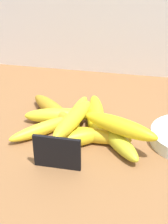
{
  "coord_description": "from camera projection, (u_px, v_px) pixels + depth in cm",
  "views": [
    {
      "loc": [
        22.81,
        -75.34,
        53.39
      ],
      "look_at": [
        7.87,
        -0.23,
        8.0
      ],
      "focal_mm": 53.21,
      "sensor_mm": 36.0,
      "label": 1
    }
  ],
  "objects": [
    {
      "name": "banana_1",
      "position": [
        95.0,
        136.0,
        0.85
      ],
      "size": [
        18.79,
        4.51,
        3.9
      ],
      "primitive_type": "ellipsoid",
      "rotation": [
        0.0,
        0.0,
        3.11
      ],
      "color": "gold",
      "rests_on": "counter_top"
    },
    {
      "name": "banana_5",
      "position": [
        117.0,
        139.0,
        0.83
      ],
      "size": [
        14.85,
        17.96,
        4.33
      ],
      "primitive_type": "ellipsoid",
      "rotation": [
        0.0,
        0.0,
        2.21
      ],
      "color": "gold",
      "rests_on": "counter_top"
    },
    {
      "name": "banana_11",
      "position": [
        73.0,
        120.0,
        0.84
      ],
      "size": [
        8.61,
        20.66,
        4.01
      ],
      "primitive_type": "ellipsoid",
      "rotation": [
        0.0,
        0.0,
        4.48
      ],
      "color": "yellow",
      "rests_on": "banana_4"
    },
    {
      "name": "banana_4",
      "position": [
        69.0,
        132.0,
        0.86
      ],
      "size": [
        4.52,
        21.04,
        3.68
      ],
      "primitive_type": "ellipsoid",
      "rotation": [
        0.0,
        0.0,
        4.67
      ],
      "color": "#A58326",
      "rests_on": "counter_top"
    },
    {
      "name": "banana_2",
      "position": [
        56.0,
        115.0,
        0.93
      ],
      "size": [
        18.89,
        7.96,
        4.25
      ],
      "primitive_type": "ellipsoid",
      "rotation": [
        0.0,
        0.0,
        0.21
      ],
      "color": "yellow",
      "rests_on": "counter_top"
    },
    {
      "name": "banana_6",
      "position": [
        79.0,
        138.0,
        0.84
      ],
      "size": [
        15.07,
        11.44,
        4.23
      ],
      "primitive_type": "ellipsoid",
      "rotation": [
        0.0,
        0.0,
        3.69
      ],
      "color": "yellow",
      "rests_on": "counter_top"
    },
    {
      "name": "banana_0",
      "position": [
        53.0,
        109.0,
        0.96
      ],
      "size": [
        17.13,
        16.29,
        4.38
      ],
      "primitive_type": "ellipsoid",
      "rotation": [
        0.0,
        0.0,
        5.54
      ],
      "color": "#B48520",
      "rests_on": "counter_top"
    },
    {
      "name": "chalkboard_sign",
      "position": [
        57.0,
        154.0,
        0.75
      ],
      "size": [
        11.0,
        1.8,
        8.4
      ],
      "color": "black",
      "rests_on": "counter_top"
    },
    {
      "name": "banana_10",
      "position": [
        120.0,
        126.0,
        0.8
      ],
      "size": [
        19.78,
        11.3,
        4.28
      ],
      "primitive_type": "ellipsoid",
      "rotation": [
        0.0,
        0.0,
        2.76
      ],
      "color": "yellow",
      "rests_on": "banana_5"
    },
    {
      "name": "counter_top",
      "position": [
        57.0,
        129.0,
        0.94
      ],
      "size": [
        110.0,
        76.0,
        3.0
      ],
      "primitive_type": "cube",
      "color": "brown",
      "rests_on": "ground"
    },
    {
      "name": "banana_9",
      "position": [
        96.0,
        111.0,
        0.95
      ],
      "size": [
        8.36,
        18.02,
        3.97
      ],
      "primitive_type": "ellipsoid",
      "rotation": [
        0.0,
        0.0,
        1.83
      ],
      "color": "yellow",
      "rests_on": "counter_top"
    },
    {
      "name": "banana_7",
      "position": [
        73.0,
        125.0,
        0.89
      ],
      "size": [
        7.64,
        18.44,
        3.54
      ],
      "primitive_type": "ellipsoid",
      "rotation": [
        0.0,
        0.0,
        4.95
      ],
      "color": "gold",
      "rests_on": "counter_top"
    },
    {
      "name": "banana_3",
      "position": [
        94.0,
        119.0,
        0.92
      ],
      "size": [
        7.99,
        18.85,
        3.75
      ],
      "primitive_type": "ellipsoid",
      "rotation": [
        0.0,
        0.0,
        1.81
      ],
      "color": "yellow",
      "rests_on": "counter_top"
    },
    {
      "name": "banana_12",
      "position": [
        77.0,
        112.0,
        0.89
      ],
      "size": [
        4.57,
        17.3,
        3.23
      ],
      "primitive_type": "ellipsoid",
      "rotation": [
        0.0,
        0.0,
        4.63
      ],
      "color": "#A5C12B",
      "rests_on": "banana_7"
    },
    {
      "name": "banana_8",
      "position": [
        45.0,
        128.0,
        0.88
      ],
      "size": [
        17.17,
        17.12,
        3.49
      ],
      "primitive_type": "ellipsoid",
      "rotation": [
        0.0,
        0.0,
        3.92
      ],
      "color": "yellow",
      "rests_on": "counter_top"
    }
  ]
}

